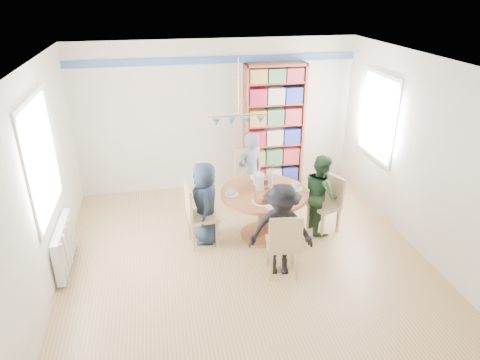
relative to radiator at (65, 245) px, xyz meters
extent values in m
plane|color=tan|center=(2.42, -0.30, -0.35)|extent=(5.00, 5.00, 0.00)
plane|color=white|center=(2.42, -0.30, 2.35)|extent=(5.00, 5.00, 0.00)
plane|color=white|center=(2.42, 2.20, 1.00)|extent=(5.00, 0.00, 5.00)
plane|color=white|center=(2.42, -2.80, 1.00)|extent=(5.00, 0.00, 5.00)
plane|color=white|center=(-0.08, -0.30, 1.00)|extent=(0.00, 5.00, 5.00)
plane|color=white|center=(4.92, -0.30, 1.00)|extent=(0.00, 5.00, 5.00)
cube|color=#355991|center=(2.42, 2.18, 2.00)|extent=(5.00, 0.02, 0.12)
cube|color=white|center=(-0.07, 0.00, 1.25)|extent=(0.03, 1.32, 1.52)
cube|color=white|center=(-0.05, 0.00, 1.25)|extent=(0.01, 1.20, 1.40)
cube|color=white|center=(4.90, 1.00, 1.20)|extent=(0.03, 1.12, 1.42)
cube|color=white|center=(4.88, 1.00, 1.20)|extent=(0.01, 1.00, 1.30)
cylinder|color=gold|center=(2.42, 0.20, 1.98)|extent=(0.01, 0.01, 0.75)
cylinder|color=gold|center=(2.42, 0.20, 1.60)|extent=(0.80, 0.02, 0.02)
cone|color=#4073B5|center=(2.12, 0.20, 1.52)|extent=(0.11, 0.11, 0.10)
cone|color=#4073B5|center=(2.32, 0.20, 1.52)|extent=(0.11, 0.11, 0.10)
cone|color=#4073B5|center=(2.52, 0.20, 1.52)|extent=(0.11, 0.11, 0.10)
cone|color=#4073B5|center=(2.72, 0.20, 1.52)|extent=(0.11, 0.11, 0.10)
cube|color=silver|center=(0.00, 0.00, 0.00)|extent=(0.10, 1.00, 0.60)
cube|color=silver|center=(0.06, -0.40, 0.00)|extent=(0.02, 0.06, 0.56)
cube|color=silver|center=(0.06, -0.20, 0.00)|extent=(0.02, 0.06, 0.56)
cube|color=silver|center=(0.06, 0.00, 0.00)|extent=(0.02, 0.06, 0.56)
cube|color=silver|center=(0.06, 0.20, 0.00)|extent=(0.02, 0.06, 0.56)
cube|color=silver|center=(0.06, 0.40, 0.00)|extent=(0.02, 0.06, 0.56)
cylinder|color=brown|center=(2.82, 0.27, 0.37)|extent=(1.30, 1.30, 0.05)
cylinder|color=brown|center=(2.82, 0.27, 0.00)|extent=(0.16, 0.16, 0.70)
cylinder|color=brown|center=(2.82, 0.27, -0.33)|extent=(0.70, 0.70, 0.04)
cube|color=tan|center=(1.89, 0.23, 0.11)|extent=(0.46, 0.46, 0.05)
cube|color=tan|center=(1.70, 0.21, 0.36)|extent=(0.08, 0.43, 0.51)
cube|color=tan|center=(2.07, 0.07, -0.13)|extent=(0.04, 0.04, 0.44)
cube|color=tan|center=(2.05, 0.42, -0.13)|extent=(0.04, 0.04, 0.44)
cube|color=tan|center=(1.73, 0.04, -0.13)|extent=(0.04, 0.04, 0.44)
cube|color=tan|center=(1.70, 0.39, -0.13)|extent=(0.04, 0.04, 0.44)
cube|color=tan|center=(3.76, 0.23, 0.07)|extent=(0.51, 0.51, 0.05)
cube|color=tan|center=(3.93, 0.30, 0.31)|extent=(0.18, 0.38, 0.47)
cube|color=tan|center=(3.56, 0.32, -0.15)|extent=(0.05, 0.05, 0.40)
cube|color=tan|center=(3.67, 0.03, -0.15)|extent=(0.05, 0.05, 0.40)
cube|color=tan|center=(3.85, 0.44, -0.15)|extent=(0.05, 0.05, 0.40)
cube|color=tan|center=(3.97, 0.14, -0.15)|extent=(0.05, 0.05, 0.40)
cube|color=tan|center=(2.84, 1.22, 0.13)|extent=(0.53, 0.53, 0.05)
cube|color=tan|center=(2.80, 1.42, 0.39)|extent=(0.44, 0.13, 0.53)
cube|color=tan|center=(2.70, 1.01, -0.12)|extent=(0.05, 0.05, 0.46)
cube|color=tan|center=(3.05, 1.08, -0.12)|extent=(0.05, 0.05, 0.46)
cube|color=tan|center=(2.62, 1.36, -0.12)|extent=(0.05, 0.05, 0.46)
cube|color=tan|center=(2.98, 1.43, -0.12)|extent=(0.05, 0.05, 0.46)
cube|color=tan|center=(2.83, -0.68, 0.10)|extent=(0.47, 0.47, 0.05)
cube|color=tan|center=(2.80, -0.87, 0.34)|extent=(0.42, 0.10, 0.50)
cube|color=tan|center=(3.02, -0.54, -0.14)|extent=(0.04, 0.04, 0.43)
cube|color=tan|center=(2.69, -0.49, -0.14)|extent=(0.04, 0.04, 0.43)
cube|color=tan|center=(2.97, -0.87, -0.14)|extent=(0.04, 0.04, 0.43)
cube|color=tan|center=(2.64, -0.82, -0.14)|extent=(0.04, 0.04, 0.43)
imported|color=#172334|center=(1.94, 0.31, 0.28)|extent=(0.43, 0.63, 1.25)
imported|color=#19331E|center=(3.71, 0.28, 0.27)|extent=(0.47, 0.61, 1.24)
imported|color=gray|center=(2.79, 1.13, 0.34)|extent=(0.59, 0.49, 1.38)
imported|color=black|center=(2.80, -0.66, 0.30)|extent=(0.91, 0.63, 1.29)
cube|color=brown|center=(2.91, 2.04, 0.79)|extent=(0.04, 0.33, 2.29)
cube|color=brown|center=(3.96, 2.04, 0.79)|extent=(0.04, 0.33, 2.29)
cube|color=brown|center=(3.44, 2.04, 1.92)|extent=(1.09, 0.33, 0.04)
cube|color=brown|center=(3.44, 2.04, -0.32)|extent=(1.09, 0.33, 0.07)
cube|color=brown|center=(3.44, 2.19, 0.79)|extent=(1.09, 0.02, 2.29)
cube|color=brown|center=(3.44, 2.04, 0.09)|extent=(1.02, 0.30, 0.03)
cube|color=brown|center=(3.44, 2.04, 0.47)|extent=(1.02, 0.30, 0.03)
cube|color=brown|center=(3.44, 2.04, 0.85)|extent=(1.02, 0.30, 0.03)
cube|color=brown|center=(3.44, 2.04, 1.23)|extent=(1.02, 0.30, 0.03)
cube|color=brown|center=(3.44, 2.04, 1.61)|extent=(1.02, 0.30, 0.03)
cube|color=maroon|center=(3.11, 2.02, -0.14)|extent=(0.30, 0.24, 0.28)
cube|color=white|center=(3.44, 2.02, -0.14)|extent=(0.30, 0.24, 0.28)
cube|color=navy|center=(3.76, 2.02, -0.14)|extent=(0.30, 0.24, 0.28)
cube|color=#AB8644|center=(3.11, 2.02, 0.24)|extent=(0.30, 0.24, 0.28)
cube|color=#3D6F4C|center=(3.44, 2.02, 0.24)|extent=(0.30, 0.24, 0.28)
cube|color=#9C2A39|center=(3.76, 2.02, 0.24)|extent=(0.30, 0.24, 0.28)
cube|color=maroon|center=(3.11, 2.02, 0.62)|extent=(0.30, 0.24, 0.28)
cube|color=white|center=(3.44, 2.02, 0.62)|extent=(0.30, 0.24, 0.28)
cube|color=navy|center=(3.76, 2.02, 0.62)|extent=(0.30, 0.24, 0.28)
cube|color=#AB8644|center=(3.11, 2.02, 1.00)|extent=(0.30, 0.24, 0.28)
cube|color=#3D6F4C|center=(3.44, 2.02, 1.00)|extent=(0.30, 0.24, 0.28)
cube|color=#9C2A39|center=(3.76, 2.02, 1.00)|extent=(0.30, 0.24, 0.28)
cube|color=maroon|center=(3.11, 2.02, 1.38)|extent=(0.30, 0.24, 0.28)
cube|color=white|center=(3.44, 2.02, 1.38)|extent=(0.30, 0.24, 0.28)
cube|color=navy|center=(3.76, 2.02, 1.38)|extent=(0.30, 0.24, 0.28)
cube|color=#AB8644|center=(3.11, 2.02, 1.74)|extent=(0.30, 0.24, 0.24)
cube|color=#3D6F4C|center=(3.44, 2.02, 1.74)|extent=(0.30, 0.24, 0.24)
cube|color=#9C2A39|center=(3.76, 2.02, 1.74)|extent=(0.30, 0.24, 0.24)
cylinder|color=white|center=(2.76, 0.35, 0.52)|extent=(0.12, 0.12, 0.25)
sphere|color=white|center=(2.76, 0.35, 0.65)|extent=(0.09, 0.09, 0.09)
cylinder|color=silver|center=(2.94, 0.39, 0.54)|extent=(0.07, 0.07, 0.29)
cylinder|color=#4073B5|center=(2.94, 0.39, 0.70)|extent=(0.03, 0.03, 0.03)
cylinder|color=white|center=(2.87, 0.55, 0.41)|extent=(0.31, 0.31, 0.01)
cylinder|color=brown|center=(2.87, 0.55, 0.46)|extent=(0.25, 0.25, 0.09)
cylinder|color=white|center=(2.71, -0.04, 0.41)|extent=(0.31, 0.31, 0.01)
cylinder|color=brown|center=(2.71, -0.04, 0.46)|extent=(0.25, 0.25, 0.09)
cylinder|color=white|center=(2.32, 0.27, 0.41)|extent=(0.20, 0.20, 0.01)
imported|color=white|center=(2.32, 0.27, 0.45)|extent=(0.13, 0.13, 0.10)
cylinder|color=white|center=(3.31, 0.27, 0.41)|extent=(0.20, 0.20, 0.01)
imported|color=white|center=(3.31, 0.27, 0.45)|extent=(0.10, 0.10, 0.10)
cylinder|color=white|center=(2.82, 0.76, 0.41)|extent=(0.20, 0.20, 0.01)
imported|color=white|center=(2.82, 0.76, 0.45)|extent=(0.13, 0.13, 0.10)
cylinder|color=white|center=(2.82, -0.22, 0.41)|extent=(0.20, 0.20, 0.01)
imported|color=white|center=(2.82, -0.22, 0.45)|extent=(0.10, 0.10, 0.10)
camera|label=1|loc=(1.35, -5.18, 3.20)|focal=32.00mm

